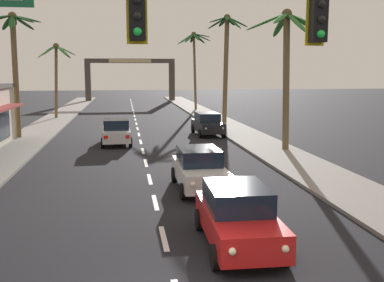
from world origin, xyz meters
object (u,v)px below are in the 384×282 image
Objects in this scene: sedan_parked_nearest_kerb at (208,124)px; palm_right_second at (287,51)px; sedan_lead_at_stop_bar at (237,216)px; sedan_third_in_queue at (199,169)px; palm_right_third at (226,52)px; sedan_oncoming_far at (116,131)px; palm_left_third at (14,51)px; palm_left_farthest at (56,63)px; town_gateway_arch at (130,74)px; traffic_signal_mast at (322,53)px; palm_right_farthest at (194,50)px.

palm_right_second is (3.25, -7.74, 5.10)m from sedan_parked_nearest_kerb.
sedan_lead_at_stop_bar and sedan_third_in_queue have the same top height.
palm_right_second is 0.85× the size of palm_right_third.
sedan_oncoming_far is 12.06m from palm_right_second.
palm_left_third is at bearing -179.81° from sedan_parked_nearest_kerb.
sedan_oncoming_far is 18.76m from palm_left_farthest.
town_gateway_arch is at bearing 99.81° from palm_right_second.
sedan_oncoming_far is 44.53m from town_gateway_arch.
palm_right_third reaches higher than town_gateway_arch.
sedan_parked_nearest_kerb is 0.54× the size of palm_right_second.
palm_right_third is (16.67, 7.08, 0.38)m from palm_left_third.
palm_right_second is at bearing -23.17° from sedan_oncoming_far.
palm_right_third is 0.68× the size of town_gateway_arch.
town_gateway_arch reaches higher than sedan_parked_nearest_kerb.
town_gateway_arch is (7.69, 27.27, -1.26)m from palm_left_farthest.
sedan_third_in_queue is 0.99× the size of sedan_oncoming_far.
palm_right_third is (9.77, 10.48, 5.68)m from sedan_oncoming_far.
sedan_third_in_queue is at bearing -101.68° from sedan_parked_nearest_kerb.
traffic_signal_mast is at bearing -94.80° from sedan_parked_nearest_kerb.
sedan_parked_nearest_kerb is at bearing 26.91° from sedan_oncoming_far.
sedan_parked_nearest_kerb is (3.20, 21.83, 0.00)m from sedan_lead_at_stop_bar.
palm_right_third is at bearing 67.07° from sedan_parked_nearest_kerb.
sedan_third_in_queue is at bearing -73.83° from sedan_oncoming_far.
palm_left_farthest is at bearing 133.29° from sedan_parked_nearest_kerb.
palm_right_second reaches higher than sedan_lead_at_stop_bar.
sedan_lead_at_stop_bar is 24.76m from palm_left_third.
sedan_oncoming_far is at bearing 101.05° from sedan_lead_at_stop_bar.
sedan_lead_at_stop_bar is at bearing -114.60° from palm_right_second.
sedan_third_in_queue is 31.23m from palm_left_farthest.
sedan_third_in_queue is at bearing -129.29° from palm_right_second.
palm_right_third is 14.82m from palm_right_farthest.
palm_right_farthest reaches higher than sedan_parked_nearest_kerb.
palm_left_farthest reaches higher than traffic_signal_mast.
traffic_signal_mast is 2.59× the size of sedan_lead_at_stop_bar.
palm_right_third reaches higher than sedan_third_in_queue.
palm_right_third is (5.01, 31.26, 1.36)m from traffic_signal_mast.
palm_left_third is at bearing 115.73° from sedan_lead_at_stop_bar.
palm_right_second is at bearing 50.71° from sedan_third_in_queue.
palm_right_third is (6.18, 28.87, 5.68)m from sedan_lead_at_stop_bar.
palm_right_third reaches higher than palm_right_second.
palm_right_farthest is (2.34, 21.82, 6.51)m from sedan_parked_nearest_kerb.
traffic_signal_mast is 17.33m from palm_right_second.
palm_right_farthest reaches higher than traffic_signal_mast.
sedan_oncoming_far is at bearing -153.09° from sedan_parked_nearest_kerb.
palm_right_second is 14.79m from palm_right_third.
palm_left_third is 41.88m from town_gateway_arch.
town_gateway_arch is at bearing 91.79° from sedan_lead_at_stop_bar.
palm_right_third is at bearing -22.65° from palm_left_farthest.
palm_right_third is 1.03× the size of palm_right_farthest.
palm_left_third is 0.90× the size of palm_right_third.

